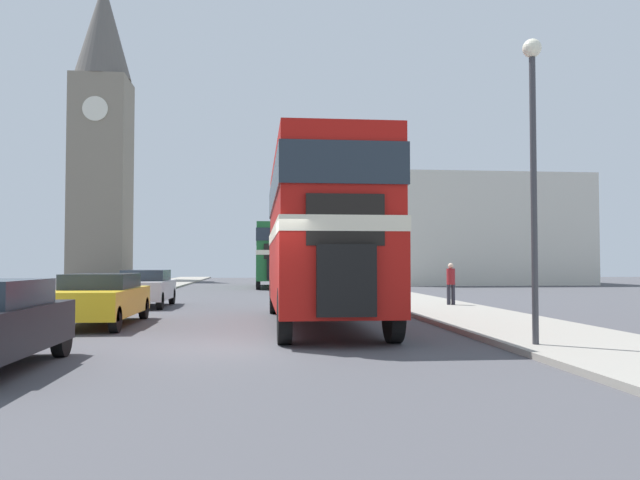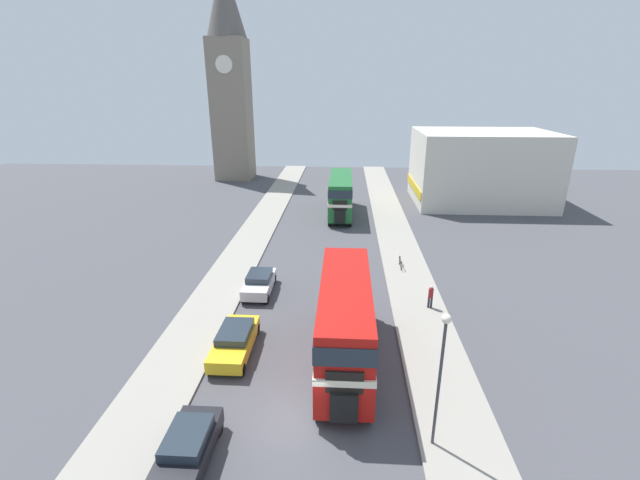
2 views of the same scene
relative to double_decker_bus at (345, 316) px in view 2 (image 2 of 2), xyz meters
The scene contains 13 objects.
ground_plane 5.48m from the double_decker_bus, 114.39° to the right, with size 120.00×120.00×0.00m, color #47474C.
sidewalk_right 6.97m from the double_decker_bus, 42.38° to the right, with size 3.50×120.00×0.12m.
sidewalk_left 10.09m from the double_decker_bus, 153.47° to the right, with size 3.50×120.00×0.12m.
double_decker_bus is the anchor object (origin of this frame).
bus_distant 26.84m from the double_decker_bus, 91.23° to the left, with size 2.43×10.44×4.27m.
car_parked_near 9.23m from the double_decker_bus, 130.66° to the right, with size 1.71×4.10×1.40m.
car_parked_mid 6.19m from the double_decker_bus, behind, with size 1.84×4.64×1.37m.
car_parked_far 9.78m from the double_decker_bus, 128.14° to the left, with size 1.77×4.04×1.40m.
pedestrian_walking 8.15m from the double_decker_bus, 46.73° to the left, with size 0.31×0.31×1.54m.
bicycle_on_pavement 13.16m from the double_decker_bus, 70.41° to the left, with size 0.05×1.76×0.78m.
street_lamp 6.58m from the double_decker_bus, 56.41° to the right, with size 0.36×0.36×5.86m.
church_tower 50.11m from the double_decker_bus, 110.36° to the left, with size 5.45×5.45×29.59m.
shop_building_block 36.76m from the double_decker_bus, 64.04° to the left, with size 15.51×11.20×8.48m.
Camera 2 is at (1.83, -14.56, 13.66)m, focal length 24.00 mm.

